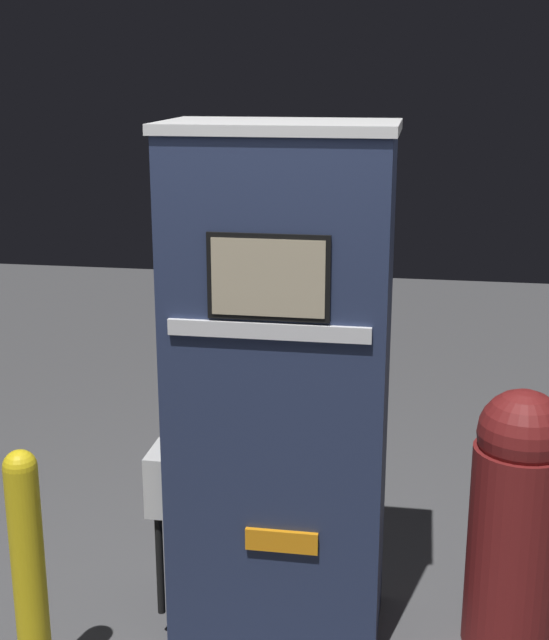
% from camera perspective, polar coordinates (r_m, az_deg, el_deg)
% --- Properties ---
extents(gas_pump, '(0.96, 0.56, 2.13)m').
position_cam_1_polar(gas_pump, '(3.59, 0.29, -4.54)').
color(gas_pump, '#232D4C').
rests_on(gas_pump, ground_plane).
extents(safety_bollard, '(0.12, 0.12, 1.01)m').
position_cam_1_polar(safety_bollard, '(3.53, -15.46, -15.20)').
color(safety_bollard, yellow).
rests_on(safety_bollard, ground_plane).
extents(trash_bin, '(0.37, 0.37, 1.11)m').
position_cam_1_polar(trash_bin, '(3.80, 15.18, -12.10)').
color(trash_bin, maroon).
rests_on(trash_bin, ground_plane).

